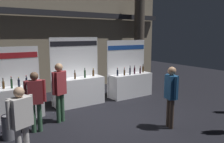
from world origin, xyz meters
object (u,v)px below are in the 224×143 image
trash_bin (9,127)px  visitor_0 (171,92)px  visitor_5 (21,118)px  exhibitor_booth_0 (13,100)px  exhibitor_booth_1 (79,88)px  exhibitor_booth_2 (130,82)px  visitor_6 (60,88)px  visitor_4 (35,97)px

trash_bin → visitor_0: bearing=-24.0°
visitor_5 → trash_bin: bearing=-109.4°
exhibitor_booth_0 → visitor_5: exhibitor_booth_0 is taller
trash_bin → visitor_5: (0.07, -1.26, 0.64)m
exhibitor_booth_1 → exhibitor_booth_0: bearing=-175.6°
exhibitor_booth_1 → visitor_0: bearing=-69.5°
trash_bin → exhibitor_booth_2: bearing=16.3°
trash_bin → exhibitor_booth_1: bearing=30.8°
visitor_0 → visitor_6: visitor_6 is taller
visitor_4 → trash_bin: bearing=14.0°
visitor_4 → visitor_5: (-0.62, -1.29, -0.02)m
visitor_6 → trash_bin: bearing=173.1°
visitor_0 → exhibitor_booth_1: bearing=-144.9°
exhibitor_booth_0 → exhibitor_booth_1: (2.33, 0.18, 0.04)m
trash_bin → visitor_6: bearing=13.2°
exhibitor_booth_0 → visitor_5: bearing=-95.8°
visitor_5 → exhibitor_booth_1: bearing=-154.9°
exhibitor_booth_1 → trash_bin: 3.13m
exhibitor_booth_2 → visitor_4: size_ratio=1.44×
visitor_5 → visitor_6: bearing=-153.7°
visitor_4 → visitor_6: 0.85m
exhibitor_booth_2 → visitor_6: (-3.52, -1.12, 0.47)m
exhibitor_booth_0 → visitor_5: size_ratio=1.41×
exhibitor_booth_0 → visitor_6: 1.63m
exhibitor_booth_1 → exhibitor_booth_2: (2.33, -0.13, -0.03)m
exhibitor_booth_0 → visitor_4: 1.48m
exhibitor_booth_1 → visitor_6: exhibitor_booth_1 is taller
exhibitor_booth_0 → visitor_4: exhibitor_booth_0 is taller
exhibitor_booth_0 → visitor_0: size_ratio=1.28×
visitor_5 → visitor_0: bearing=150.3°
exhibitor_booth_2 → exhibitor_booth_1: bearing=176.8°
exhibitor_booth_2 → visitor_4: 4.55m
exhibitor_booth_2 → trash_bin: bearing=-163.7°
exhibitor_booth_2 → visitor_6: exhibitor_booth_2 is taller
visitor_4 → visitor_0: bearing=162.7°
exhibitor_booth_1 → visitor_4: 2.54m
visitor_5 → visitor_6: (1.41, 1.61, 0.11)m
exhibitor_booth_1 → trash_bin: exhibitor_booth_1 is taller
visitor_0 → visitor_6: (-2.44, 2.09, 0.03)m
visitor_0 → visitor_5: bearing=-82.6°
exhibitor_booth_2 → trash_bin: exhibitor_booth_2 is taller
exhibitor_booth_2 → trash_bin: 5.22m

